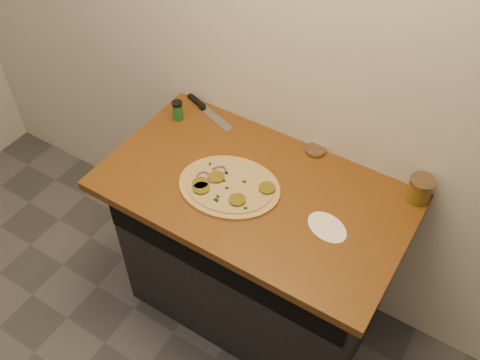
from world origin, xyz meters
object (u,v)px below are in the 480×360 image
Objects in this scene: chefs_knife at (205,109)px; salsa_jar at (420,189)px; spice_shaker at (178,110)px; pizza at (228,186)px.

salsa_jar reaches higher than chefs_knife.
chefs_knife is 0.98m from salsa_jar.
spice_shaker is at bearing -120.09° from chefs_knife.
spice_shaker reaches higher than pizza.
pizza is 4.52× the size of salsa_jar.
spice_shaker reaches higher than chefs_knife.
salsa_jar is 1.05m from spice_shaker.
salsa_jar is 1.10× the size of spice_shaker.
spice_shaker is (-0.41, 0.23, 0.04)m from pizza.
chefs_knife is 2.92× the size of salsa_jar.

